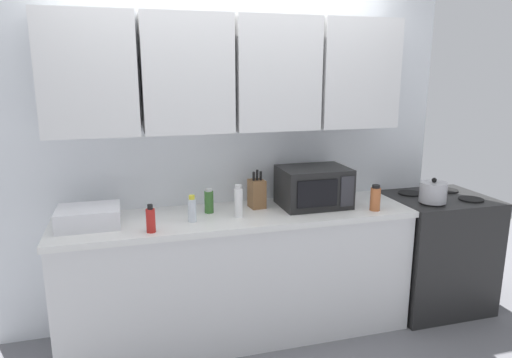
{
  "coord_description": "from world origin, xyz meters",
  "views": [
    {
      "loc": [
        -0.71,
        -3.23,
        1.85
      ],
      "look_at": [
        0.14,
        -0.25,
        1.12
      ],
      "focal_mm": 32.45,
      "sensor_mm": 36.0,
      "label": 1
    }
  ],
  "objects": [
    {
      "name": "wall_back_with_cabinets",
      "position": [
        0.0,
        -0.07,
        1.58
      ],
      "size": [
        3.29,
        0.38,
        2.6
      ],
      "color": "white",
      "rests_on": "ground_plane"
    },
    {
      "name": "counter_run",
      "position": [
        0.0,
        -0.3,
        0.45
      ],
      "size": [
        2.42,
        0.63,
        0.9
      ],
      "color": "silver",
      "rests_on": "ground_plane"
    },
    {
      "name": "stove_range",
      "position": [
        1.6,
        -0.32,
        0.45
      ],
      "size": [
        0.76,
        0.64,
        0.91
      ],
      "color": "black",
      "rests_on": "ground_plane"
    },
    {
      "name": "kettle",
      "position": [
        1.43,
        -0.46,
        0.99
      ],
      "size": [
        0.19,
        0.19,
        0.18
      ],
      "color": "#B2B2B7",
      "rests_on": "stove_range"
    },
    {
      "name": "microwave",
      "position": [
        0.57,
        -0.27,
        1.04
      ],
      "size": [
        0.48,
        0.37,
        0.28
      ],
      "color": "black",
      "rests_on": "counter_run"
    },
    {
      "name": "dish_rack",
      "position": [
        -0.96,
        -0.3,
        0.96
      ],
      "size": [
        0.38,
        0.3,
        0.12
      ],
      "primitive_type": "cube",
      "color": "silver",
      "rests_on": "counter_run"
    },
    {
      "name": "knife_block",
      "position": [
        0.16,
        -0.2,
        1.0
      ],
      "size": [
        0.11,
        0.13,
        0.27
      ],
      "color": "brown",
      "rests_on": "counter_run"
    },
    {
      "name": "bottle_clear_tall",
      "position": [
        -0.32,
        -0.39,
        0.98
      ],
      "size": [
        0.05,
        0.05,
        0.18
      ],
      "color": "silver",
      "rests_on": "counter_run"
    },
    {
      "name": "bottle_white_jar",
      "position": [
        -0.01,
        -0.38,
        1.0
      ],
      "size": [
        0.06,
        0.06,
        0.22
      ],
      "color": "white",
      "rests_on": "counter_run"
    },
    {
      "name": "bottle_red_sauce",
      "position": [
        -0.59,
        -0.52,
        0.98
      ],
      "size": [
        0.05,
        0.05,
        0.17
      ],
      "color": "red",
      "rests_on": "counter_run"
    },
    {
      "name": "bottle_green_oil",
      "position": [
        -0.18,
        -0.23,
        0.98
      ],
      "size": [
        0.06,
        0.06,
        0.17
      ],
      "color": "#386B2D",
      "rests_on": "counter_run"
    },
    {
      "name": "bottle_spice_jar",
      "position": [
        0.94,
        -0.49,
        0.99
      ],
      "size": [
        0.07,
        0.07,
        0.18
      ],
      "color": "#BC6638",
      "rests_on": "counter_run"
    }
  ]
}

